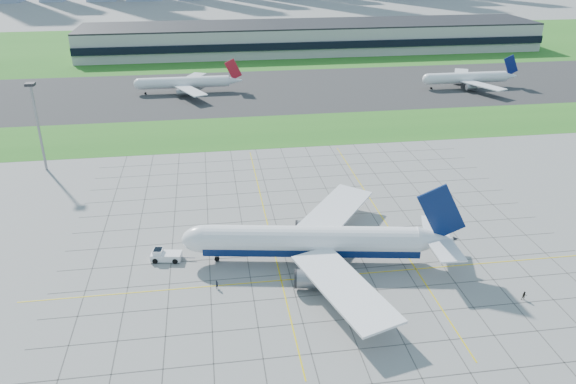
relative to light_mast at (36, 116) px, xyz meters
name	(u,v)px	position (x,y,z in m)	size (l,w,h in m)	color
ground	(328,271)	(70.00, -65.00, -16.18)	(1400.00, 1400.00, 0.00)	gray
grass_median	(274,131)	(70.00, 25.00, -16.16)	(700.00, 35.00, 0.04)	#225F1B
asphalt_taxiway	(258,91)	(70.00, 80.00, -16.15)	(700.00, 75.00, 0.04)	#383838
grass_far	(240,45)	(70.00, 190.00, -16.16)	(700.00, 145.00, 0.04)	#225F1B
apron_markings	(320,244)	(70.43, -53.91, -16.17)	(120.00, 130.00, 0.03)	#474744
terminal	(312,37)	(110.00, 164.87, -8.29)	(260.00, 43.00, 15.80)	#B7B7B2
light_mast	(36,116)	(0.00, 0.00, 0.00)	(2.50, 2.50, 25.60)	gray
airliner	(313,241)	(67.45, -61.21, -11.18)	(57.72, 58.02, 18.28)	white
pushback_tug	(165,255)	(36.75, -55.77, -15.04)	(9.33, 4.09, 2.56)	white
crew_near	(217,285)	(47.28, -67.98, -15.26)	(0.67, 0.44, 1.85)	black
crew_far	(524,296)	(104.39, -80.18, -15.26)	(0.89, 0.69, 1.83)	black
distant_jet_1	(186,82)	(39.16, 81.27, -11.69)	(43.64, 42.66, 14.08)	white
distant_jet_2	(468,78)	(162.43, 71.54, -11.69)	(41.72, 42.66, 14.08)	white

